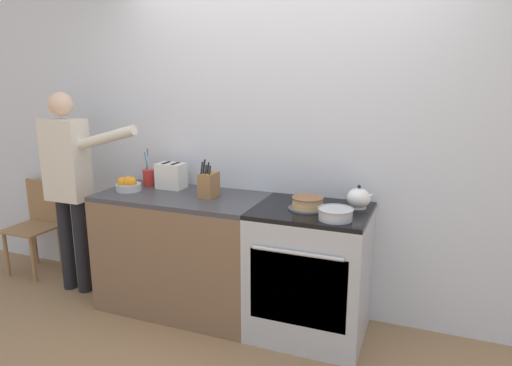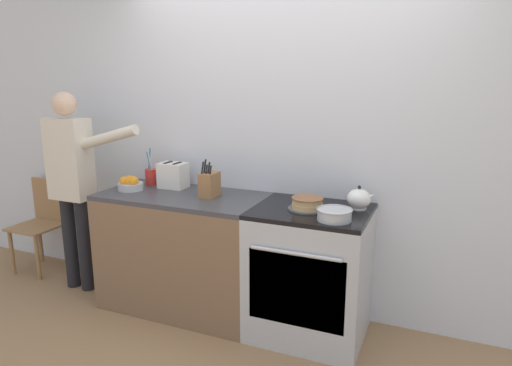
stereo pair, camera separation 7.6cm
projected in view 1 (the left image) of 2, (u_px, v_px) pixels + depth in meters
The scene contains 13 objects.
ground_plane at pixel (251, 346), 3.08m from camera, with size 16.00×16.00×0.00m, color #93704C.
wall_back at pixel (284, 142), 3.38m from camera, with size 8.00×0.04×2.60m.
counter_cabinet at pixel (183, 252), 3.52m from camera, with size 1.25×0.64×0.91m.
stove_range at pixel (310, 272), 3.15m from camera, with size 0.77×0.67×0.91m.
layer_cake at pixel (308, 204), 3.03m from camera, with size 0.26×0.26×0.08m.
tea_kettle at pixel (359, 198), 3.06m from camera, with size 0.19×0.16×0.16m.
mixing_bowl at pixel (336, 214), 2.81m from camera, with size 0.22×0.22×0.07m.
knife_block at pixel (209, 185), 3.33m from camera, with size 0.10×0.16×0.28m.
utensil_crock at pixel (149, 176), 3.69m from camera, with size 0.10×0.10×0.31m.
fruit_bowl at pixel (128, 185), 3.51m from camera, with size 0.20×0.20×0.12m.
toaster at pixel (171, 176), 3.59m from camera, with size 0.23×0.15×0.20m.
person_baker at pixel (68, 176), 3.67m from camera, with size 0.93×0.20×1.66m.
dining_chair at pixel (38, 220), 4.21m from camera, with size 0.40×0.40×0.84m.
Camera 1 is at (1.04, -2.54, 1.78)m, focal length 32.00 mm.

